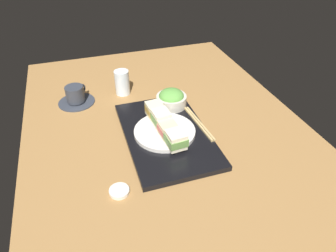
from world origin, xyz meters
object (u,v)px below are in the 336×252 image
object	(u,v)px
sandwich_inner_far	(161,118)
coffee_cup	(76,96)
sandwich_inner_near	(168,130)
sandwich_nearmost	(176,140)
chopsticks_pair	(199,123)
sandwich_plate	(165,132)
salad_bowl	(171,99)
sandwich_farmost	(155,110)
drinking_glass	(122,82)
small_sauce_dish	(119,191)

from	to	relation	value
sandwich_inner_far	coffee_cup	xyz separation A→B (cm)	(29.71, 27.04, -3.09)
sandwich_inner_near	sandwich_inner_far	size ratio (longest dim) A/B	1.01
sandwich_nearmost	chopsticks_pair	distance (cm)	16.76
sandwich_plate	chopsticks_pair	world-z (taller)	sandwich_plate
salad_bowl	coffee_cup	xyz separation A→B (cm)	(16.80, 35.07, -1.99)
sandwich_nearmost	sandwich_farmost	distance (cm)	18.55
salad_bowl	sandwich_plate	bearing A→B (deg)	154.17
drinking_glass	coffee_cup	bearing A→B (deg)	94.12
sandwich_inner_near	small_sauce_dish	xyz separation A→B (cm)	(-16.66, 19.91, -5.02)
sandwich_inner_far	small_sauce_dish	bearing A→B (deg)	139.72
sandwich_plate	coffee_cup	world-z (taller)	coffee_cup
sandwich_inner_near	sandwich_inner_far	xyz separation A→B (cm)	(6.16, 0.57, 0.51)
sandwich_nearmost	sandwich_inner_near	size ratio (longest dim) A/B	1.06
sandwich_inner_near	chopsticks_pair	bearing A→B (deg)	-71.00
sandwich_inner_far	sandwich_farmost	world-z (taller)	sandwich_inner_far
sandwich_farmost	salad_bowl	world-z (taller)	salad_bowl
sandwich_inner_near	coffee_cup	world-z (taller)	sandwich_inner_near
sandwich_inner_far	salad_bowl	world-z (taller)	sandwich_inner_far
salad_bowl	coffee_cup	distance (cm)	38.94
sandwich_nearmost	salad_bowl	distance (cm)	26.17
sandwich_plate	chopsticks_pair	size ratio (longest dim) A/B	0.97
sandwich_nearmost	sandwich_farmost	xyz separation A→B (cm)	(18.47, 1.70, -0.18)
sandwich_nearmost	chopsticks_pair	size ratio (longest dim) A/B	0.32
sandwich_plate	sandwich_farmost	world-z (taller)	sandwich_farmost
sandwich_farmost	chopsticks_pair	size ratio (longest dim) A/B	0.30
sandwich_plate	sandwich_nearmost	size ratio (longest dim) A/B	3.03
sandwich_inner_near	salad_bowl	bearing A→B (deg)	-21.36
sandwich_farmost	drinking_glass	size ratio (longest dim) A/B	0.63
salad_bowl	small_sauce_dish	world-z (taller)	salad_bowl
chopsticks_pair	drinking_glass	xyz separation A→B (cm)	(32.80, 21.16, 2.96)
drinking_glass	small_sauce_dish	world-z (taller)	drinking_glass
sandwich_farmost	drinking_glass	bearing A→B (deg)	15.78
sandwich_plate	salad_bowl	size ratio (longest dim) A/B	1.81
sandwich_inner_near	sandwich_farmost	xyz separation A→B (cm)	(12.31, 1.13, 0.23)
sandwich_nearmost	sandwich_farmost	world-z (taller)	sandwich_nearmost
sandwich_plate	sandwich_inner_far	xyz separation A→B (cm)	(3.08, 0.28, 3.51)
sandwich_plate	drinking_glass	distance (cm)	35.18
sandwich_nearmost	coffee_cup	world-z (taller)	sandwich_nearmost
sandwich_farmost	coffee_cup	bearing A→B (deg)	48.35
sandwich_plate	coffee_cup	distance (cm)	42.68
sandwich_inner_near	salad_bowl	distance (cm)	20.48
sandwich_nearmost	sandwich_inner_far	bearing A→B (deg)	5.26
sandwich_inner_far	salad_bowl	distance (cm)	15.24
sandwich_plate	sandwich_farmost	size ratio (longest dim) A/B	3.22
chopsticks_pair	sandwich_inner_far	bearing A→B (deg)	82.89
salad_bowl	coffee_cup	size ratio (longest dim) A/B	0.80
sandwich_farmost	sandwich_nearmost	bearing A→B (deg)	-174.74
sandwich_inner_near	small_sauce_dish	bearing A→B (deg)	129.93
salad_bowl	chopsticks_pair	size ratio (longest dim) A/B	0.54
sandwich_nearmost	sandwich_inner_near	world-z (taller)	sandwich_nearmost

